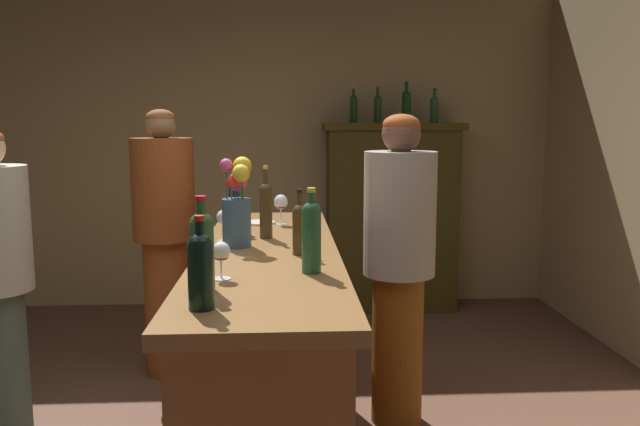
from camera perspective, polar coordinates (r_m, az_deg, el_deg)
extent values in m
cube|color=tan|center=(5.59, -6.12, 6.12)|extent=(5.34, 0.12, 2.82)
cube|color=brown|center=(2.92, -4.57, -13.95)|extent=(0.53, 2.15, 1.01)
cube|color=brown|center=(2.77, -4.69, -3.74)|extent=(0.60, 2.23, 0.05)
cube|color=#3A3211|center=(5.42, 6.51, -0.39)|extent=(1.10, 0.35, 1.61)
cube|color=#41320A|center=(5.36, 6.65, 7.81)|extent=(1.18, 0.41, 0.06)
cylinder|color=#402F18|center=(2.99, -4.93, -0.09)|extent=(0.06, 0.06, 0.23)
sphere|color=#402F18|center=(2.98, -4.96, 2.13)|extent=(0.06, 0.06, 0.06)
cylinder|color=#402F18|center=(2.97, -4.97, 3.06)|extent=(0.02, 0.02, 0.10)
cylinder|color=gold|center=(2.97, -4.98, 4.14)|extent=(0.02, 0.02, 0.02)
cylinder|color=#413213|center=(2.62, -1.83, -1.84)|extent=(0.06, 0.06, 0.18)
sphere|color=#413213|center=(2.60, -1.83, 0.12)|extent=(0.06, 0.06, 0.06)
cylinder|color=#413213|center=(2.60, -1.84, 0.98)|extent=(0.02, 0.02, 0.08)
cylinder|color=black|center=(2.59, -1.84, 2.02)|extent=(0.03, 0.03, 0.02)
cylinder|color=black|center=(1.89, -10.76, -5.79)|extent=(0.08, 0.08, 0.19)
sphere|color=black|center=(1.86, -10.84, -2.95)|extent=(0.08, 0.08, 0.08)
cylinder|color=black|center=(1.86, -10.87, -1.84)|extent=(0.03, 0.03, 0.07)
cylinder|color=red|center=(1.85, -10.91, -0.47)|extent=(0.03, 0.03, 0.02)
cylinder|color=#1A2737|center=(3.20, -7.67, 0.38)|extent=(0.07, 0.07, 0.23)
sphere|color=#1A2737|center=(3.18, -7.71, 2.45)|extent=(0.07, 0.07, 0.07)
cylinder|color=#1A2737|center=(3.18, -7.72, 3.17)|extent=(0.03, 0.03, 0.08)
cylinder|color=#B01F24|center=(3.17, -7.74, 4.04)|extent=(0.03, 0.03, 0.02)
cylinder|color=#225131|center=(2.30, -0.79, -2.66)|extent=(0.07, 0.07, 0.23)
sphere|color=#225131|center=(2.28, -0.79, 0.15)|extent=(0.07, 0.07, 0.07)
cylinder|color=#225131|center=(2.27, -0.79, 1.02)|extent=(0.03, 0.03, 0.07)
cylinder|color=gold|center=(2.27, -0.80, 2.10)|extent=(0.03, 0.03, 0.02)
cylinder|color=#295228|center=(2.09, -10.64, -4.02)|extent=(0.08, 0.08, 0.22)
sphere|color=#295228|center=(2.07, -10.72, -1.03)|extent=(0.08, 0.08, 0.08)
cylinder|color=#295228|center=(2.06, -10.75, 0.03)|extent=(0.03, 0.03, 0.08)
cylinder|color=red|center=(2.05, -10.78, 1.32)|extent=(0.04, 0.04, 0.02)
cylinder|color=white|center=(2.25, -8.93, -5.92)|extent=(0.07, 0.07, 0.00)
cylinder|color=white|center=(2.24, -8.95, -5.10)|extent=(0.01, 0.01, 0.06)
ellipsoid|color=white|center=(2.23, -8.99, -3.46)|extent=(0.07, 0.07, 0.07)
ellipsoid|color=maroon|center=(2.23, -8.98, -3.95)|extent=(0.05, 0.05, 0.03)
cylinder|color=white|center=(2.96, -8.61, -2.51)|extent=(0.07, 0.07, 0.00)
cylinder|color=white|center=(2.95, -8.62, -1.77)|extent=(0.01, 0.01, 0.07)
ellipsoid|color=white|center=(2.94, -8.65, -0.37)|extent=(0.08, 0.08, 0.07)
cylinder|color=white|center=(3.41, -3.56, -1.02)|extent=(0.06, 0.06, 0.00)
cylinder|color=white|center=(3.40, -3.57, -0.32)|extent=(0.01, 0.01, 0.08)
ellipsoid|color=white|center=(3.39, -3.58, 1.02)|extent=(0.07, 0.07, 0.08)
ellipsoid|color=maroon|center=(3.39, -3.58, 0.64)|extent=(0.06, 0.06, 0.03)
cylinder|color=#385873|center=(2.80, -7.58, -0.89)|extent=(0.13, 0.13, 0.21)
cylinder|color=#38602D|center=(2.77, -7.03, 1.88)|extent=(0.01, 0.01, 0.23)
sphere|color=gold|center=(2.76, -7.07, 4.25)|extent=(0.08, 0.08, 0.08)
cylinder|color=#38602D|center=(2.81, -7.46, 1.22)|extent=(0.01, 0.01, 0.16)
sphere|color=#D54477|center=(2.80, -7.49, 2.83)|extent=(0.09, 0.09, 0.09)
cylinder|color=#38602D|center=(2.82, -7.74, 1.26)|extent=(0.01, 0.01, 0.16)
sphere|color=orange|center=(2.81, -7.77, 2.90)|extent=(0.06, 0.06, 0.06)
cylinder|color=#38602D|center=(2.78, -8.46, 1.90)|extent=(0.01, 0.01, 0.23)
sphere|color=#CA467F|center=(2.77, -8.51, 4.32)|extent=(0.06, 0.06, 0.06)
cylinder|color=#38602D|center=(2.74, -8.01, 1.12)|extent=(0.01, 0.01, 0.17)
sphere|color=red|center=(2.74, -8.04, 2.84)|extent=(0.05, 0.05, 0.05)
cylinder|color=#38602D|center=(2.73, -7.15, 1.49)|extent=(0.01, 0.01, 0.20)
sphere|color=gold|center=(2.72, -7.19, 3.60)|extent=(0.08, 0.08, 0.08)
cylinder|color=white|center=(3.44, -5.48, -0.88)|extent=(0.17, 0.17, 0.01)
cylinder|color=#193B18|center=(5.31, 3.06, 9.23)|extent=(0.06, 0.06, 0.20)
sphere|color=#193B18|center=(5.32, 3.06, 10.29)|extent=(0.06, 0.06, 0.06)
cylinder|color=#193B18|center=(5.32, 3.07, 10.75)|extent=(0.03, 0.03, 0.09)
cylinder|color=gold|center=(5.32, 3.07, 11.30)|extent=(0.03, 0.03, 0.02)
cylinder|color=#1E391A|center=(5.34, 5.25, 9.19)|extent=(0.06, 0.06, 0.19)
sphere|color=#1E391A|center=(5.34, 5.27, 10.23)|extent=(0.06, 0.06, 0.06)
cylinder|color=#1E391A|center=(5.34, 5.27, 10.71)|extent=(0.03, 0.03, 0.09)
cylinder|color=#B12427|center=(5.35, 5.28, 11.28)|extent=(0.03, 0.03, 0.02)
cylinder|color=#133F18|center=(5.38, 7.83, 9.32)|extent=(0.07, 0.07, 0.23)
sphere|color=#133F18|center=(5.38, 7.85, 10.53)|extent=(0.07, 0.07, 0.07)
cylinder|color=#133F18|center=(5.39, 7.86, 11.04)|extent=(0.03, 0.03, 0.10)
cylinder|color=black|center=(5.39, 7.87, 11.64)|extent=(0.03, 0.03, 0.02)
cylinder|color=#285128|center=(5.43, 10.33, 9.04)|extent=(0.07, 0.07, 0.19)
sphere|color=#285128|center=(5.43, 10.36, 10.03)|extent=(0.07, 0.07, 0.07)
cylinder|color=#285128|center=(5.43, 10.37, 10.46)|extent=(0.03, 0.03, 0.08)
cylinder|color=black|center=(5.44, 10.38, 10.97)|extent=(0.03, 0.03, 0.02)
cylinder|color=#475C52|center=(3.62, -27.00, -12.30)|extent=(0.26, 0.26, 0.78)
cylinder|color=brown|center=(4.18, -13.71, -8.26)|extent=(0.28, 0.28, 0.88)
cylinder|color=brown|center=(4.03, -14.07, 2.12)|extent=(0.39, 0.39, 0.63)
sphere|color=#8C684A|center=(4.01, -14.27, 7.81)|extent=(0.18, 0.18, 0.18)
ellipsoid|color=#945628|center=(4.01, -14.29, 8.40)|extent=(0.18, 0.18, 0.10)
cylinder|color=brown|center=(3.47, 7.03, -12.09)|extent=(0.27, 0.27, 0.82)
cylinder|color=#9E9486|center=(3.29, 7.25, -0.06)|extent=(0.38, 0.38, 0.64)
sphere|color=brown|center=(3.25, 7.38, 7.16)|extent=(0.20, 0.20, 0.20)
ellipsoid|color=#9E481F|center=(3.25, 7.40, 7.95)|extent=(0.19, 0.19, 0.11)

